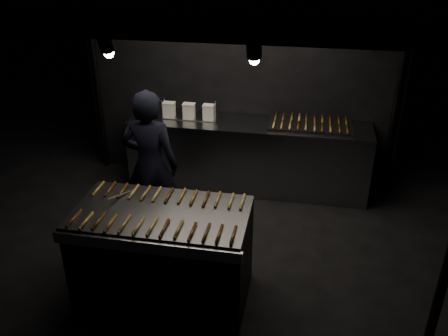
# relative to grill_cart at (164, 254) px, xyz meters

# --- Properties ---
(ground) EXTENTS (80.00, 80.00, 0.00)m
(ground) POSITION_rel_grill_cart_xyz_m (0.29, 1.00, -0.45)
(ground) COLOR black
(stall_structure) EXTENTS (4.30, 3.30, 2.62)m
(stall_structure) POSITION_rel_grill_cart_xyz_m (0.29, 1.37, 1.75)
(stall_structure) COLOR black
(stall_structure) RESTS_ON ground
(grill_cart) EXTENTS (1.53, 0.83, 0.90)m
(grill_cart) POSITION_rel_grill_cart_xyz_m (0.00, 0.00, 0.00)
(grill_cart) COLOR black
(grill_cart) RESTS_ON ground
(sausages_main) EXTENTS (1.36, 0.79, 0.03)m
(sausages_main) POSITION_rel_grill_cart_xyz_m (0.00, 0.00, 0.46)
(sausages_main) COLOR olive
(sausages_main) RESTS_ON grill_cart
(tongs) EXTENTS (0.18, 0.41, 0.02)m
(tongs) POSITION_rel_grill_cart_xyz_m (-0.40, 0.20, 0.46)
(tongs) COLOR gray
(tongs) RESTS_ON grill_cart
(back_counter) EXTENTS (3.00, 0.62, 0.90)m
(back_counter) POSITION_rel_grill_cart_xyz_m (0.45, 2.15, -0.00)
(back_counter) COLOR gray
(back_counter) RESTS_ON ground
(tray_rack) EXTENTS (0.70, 0.14, 0.24)m
(tray_rack) POSITION_rel_grill_cart_xyz_m (-0.30, 2.15, 0.55)
(tray_rack) COLOR #99999E
(tray_rack) RESTS_ON back_counter
(second_grill) EXTENTS (0.99, 0.55, 0.05)m
(second_grill) POSITION_rel_grill_cart_xyz_m (1.20, 2.15, 0.47)
(second_grill) COLOR #3D3D3F
(second_grill) RESTS_ON back_counter
(sausages_back) EXTENTS (0.86, 0.54, 0.03)m
(sausages_back) POSITION_rel_grill_cart_xyz_m (1.20, 2.15, 0.51)
(sausages_back) COLOR brown
(sausages_back) RESTS_ON second_grill
(vendor) EXTENTS (0.61, 0.40, 1.64)m
(vendor) POSITION_rel_grill_cart_xyz_m (-0.41, 0.96, 0.37)
(vendor) COLOR black
(vendor) RESTS_ON ground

